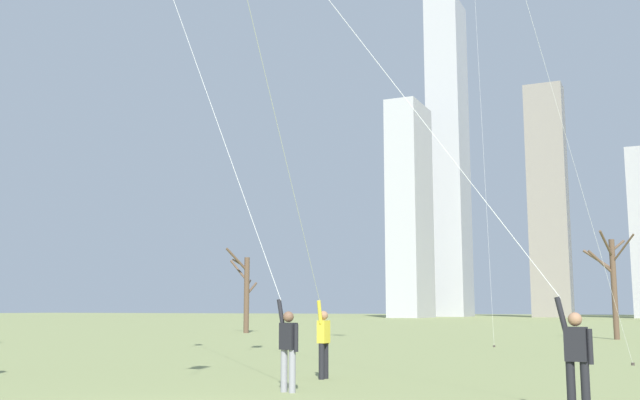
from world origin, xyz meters
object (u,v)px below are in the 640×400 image
(kite_flyer_far_back_orange, at_px, (263,272))
(kite_flyer_midfield_center_red, at_px, (300,242))
(bare_tree_center, at_px, (612,280))
(kite_flyer_foreground_left_green, at_px, (474,213))
(bare_tree_right_of_center, at_px, (246,290))

(kite_flyer_far_back_orange, distance_m, kite_flyer_midfield_center_red, 1.05)
(bare_tree_center, bearing_deg, kite_flyer_far_back_orange, -100.09)
(kite_flyer_foreground_left_green, bearing_deg, kite_flyer_far_back_orange, 171.00)
(kite_flyer_foreground_left_green, distance_m, kite_flyer_midfield_center_red, 4.30)
(bare_tree_center, bearing_deg, kite_flyer_midfield_center_red, -99.03)
(bare_tree_right_of_center, bearing_deg, kite_flyer_far_back_orange, -58.86)
(bare_tree_right_of_center, relative_size, bare_tree_center, 0.99)
(kite_flyer_far_back_orange, relative_size, kite_flyer_foreground_left_green, 0.98)
(kite_flyer_midfield_center_red, xyz_separation_m, bare_tree_center, (4.64, 29.17, 0.09))
(kite_flyer_far_back_orange, height_order, kite_flyer_midfield_center_red, kite_flyer_midfield_center_red)
(kite_flyer_midfield_center_red, bearing_deg, bare_tree_center, 80.97)
(kite_flyer_foreground_left_green, distance_m, bare_tree_right_of_center, 38.84)
(kite_flyer_far_back_orange, bearing_deg, bare_tree_right_of_center, 121.14)
(bare_tree_right_of_center, distance_m, bare_tree_center, 23.68)
(kite_flyer_far_back_orange, height_order, bare_tree_center, kite_flyer_far_back_orange)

